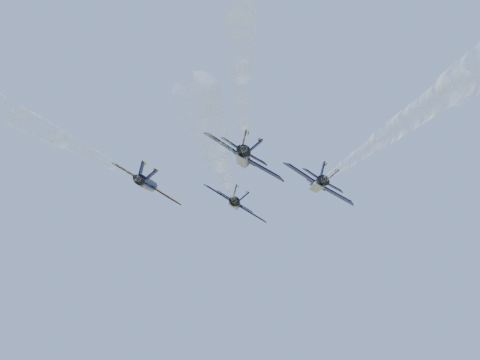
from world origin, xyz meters
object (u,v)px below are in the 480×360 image
(jet_lead, at_px, (235,204))
(jet_slot, at_px, (244,158))
(jet_left, at_px, (147,184))
(jet_right, at_px, (318,184))

(jet_lead, height_order, jet_slot, same)
(jet_slot, bearing_deg, jet_left, 136.47)
(jet_left, bearing_deg, jet_right, -2.01)
(jet_right, xyz_separation_m, jet_slot, (-6.15, -14.87, 0.00))
(jet_left, distance_m, jet_slot, 18.10)
(jet_lead, distance_m, jet_left, 16.94)
(jet_lead, distance_m, jet_slot, 23.36)
(jet_left, height_order, jet_slot, same)
(jet_left, distance_m, jet_right, 24.28)
(jet_lead, bearing_deg, jet_slot, -89.63)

